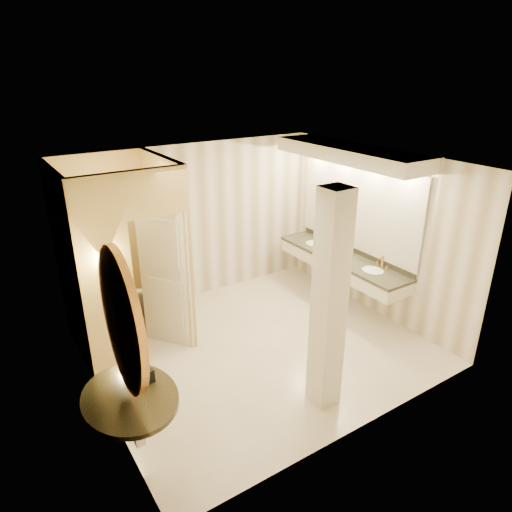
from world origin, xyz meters
The scene contains 16 objects.
floor centered at (0.00, 0.00, 0.00)m, with size 4.50×4.50×0.00m, color #EEE5CD.
ceiling centered at (0.00, 0.00, 2.70)m, with size 4.50×4.50×0.00m, color white.
wall_back centered at (0.00, 2.00, 1.35)m, with size 4.50×0.02×2.70m, color white.
wall_front centered at (0.00, -2.00, 1.35)m, with size 4.50×0.02×2.70m, color white.
wall_left centered at (-2.25, 0.00, 1.35)m, with size 0.02×4.00×2.70m, color white.
wall_right centered at (2.25, 0.00, 1.35)m, with size 0.02×4.00×2.70m, color white.
toilet_closet centered at (-1.13, 0.96, 1.39)m, with size 1.50×1.55×2.70m.
wall_sconce centered at (-1.93, 0.43, 1.73)m, with size 0.14×0.14×0.42m.
vanity centered at (1.98, 0.40, 1.63)m, with size 0.75×2.79×2.09m.
console_shelf centered at (-2.21, -1.12, 1.35)m, with size 1.13×1.13×2.02m.
pillar centered at (0.03, -1.40, 1.35)m, with size 0.31×0.31×2.70m, color silver.
tissue_box centered at (-2.02, -0.99, 0.95)m, with size 0.14×0.14×0.14m, color black.
toilet centered at (-1.24, 1.70, 0.33)m, with size 0.37×0.65×0.66m, color white.
soap_bottle_a centered at (1.97, 0.78, 0.94)m, with size 0.06×0.06×0.14m, color beige.
soap_bottle_b centered at (1.85, 0.58, 0.93)m, with size 0.09×0.09×0.12m, color silver.
soap_bottle_c centered at (1.94, 0.52, 0.97)m, with size 0.07×0.07×0.18m, color #C6B28C.
Camera 1 is at (-3.14, -4.76, 3.83)m, focal length 32.00 mm.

